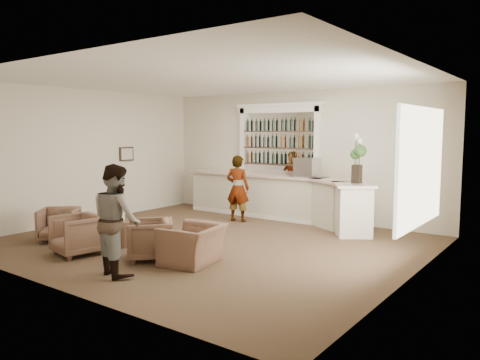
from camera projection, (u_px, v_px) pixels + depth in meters
name	position (u px, v px, depth m)	size (l,w,h in m)	color
ground	(211.00, 242.00, 9.57)	(8.00, 8.00, 0.00)	brown
room_shell	(237.00, 128.00, 9.80)	(8.04, 7.02, 3.32)	beige
bar_counter	(280.00, 197.00, 12.00)	(5.72, 1.80, 1.14)	silver
back_bar_alcove	(278.00, 140.00, 12.38)	(2.64, 0.25, 3.00)	white
cocktail_table	(117.00, 233.00, 9.28)	(0.62, 0.62, 0.50)	#432F1D
sommelier	(238.00, 188.00, 11.73)	(0.61, 0.40, 1.67)	gray
guest	(117.00, 220.00, 7.37)	(0.86, 0.67, 1.76)	gray
armchair_left	(59.00, 224.00, 9.68)	(0.74, 0.76, 0.69)	brown
armchair_center	(77.00, 235.00, 8.60)	(0.79, 0.81, 0.74)	brown
armchair_right	(150.00, 239.00, 8.29)	(0.77, 0.79, 0.72)	brown
armchair_far	(193.00, 244.00, 8.03)	(1.02, 0.89, 0.66)	brown
espresso_machine	(307.00, 167.00, 11.52)	(0.54, 0.45, 0.47)	#B6B6BB
flower_vase	(357.00, 156.00, 10.13)	(0.28, 0.28, 1.07)	black
wine_glass_bar_left	(295.00, 172.00, 11.62)	(0.07, 0.07, 0.21)	white
wine_glass_bar_right	(310.00, 173.00, 11.42)	(0.07, 0.07, 0.21)	white
wine_glass_tbl_a	(114.00, 215.00, 9.34)	(0.07, 0.07, 0.21)	white
wine_glass_tbl_b	(123.00, 216.00, 9.25)	(0.07, 0.07, 0.21)	white
wine_glass_tbl_c	(113.00, 217.00, 9.12)	(0.07, 0.07, 0.21)	white
napkin_holder	(122.00, 217.00, 9.37)	(0.08, 0.08, 0.12)	white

